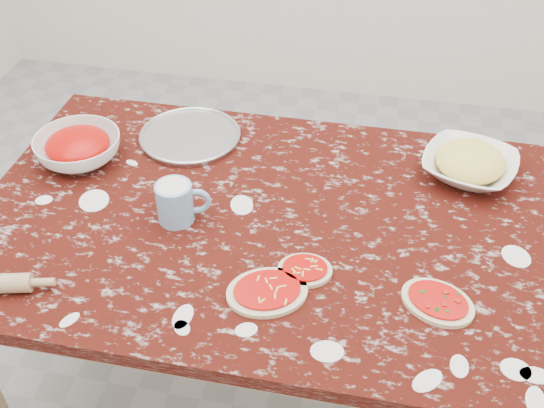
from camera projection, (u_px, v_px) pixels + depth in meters
The scene contains 9 objects.
ground at pixel (272, 383), 2.20m from camera, with size 4.00×4.00×0.00m, color gray.
worktable at pixel (272, 241), 1.77m from camera, with size 1.60×1.00×0.75m.
pizza_tray at pixel (190, 136), 2.00m from camera, with size 0.31×0.31×0.01m, color #B2B2B7.
sauce_bowl at pixel (78, 149), 1.89m from camera, with size 0.25×0.25×0.08m, color white.
cheese_bowl at pixel (469, 166), 1.84m from camera, with size 0.26×0.26×0.06m, color white.
flour_mug at pixel (177, 202), 1.68m from camera, with size 0.14×0.10×0.11m.
pizza_left at pixel (267, 292), 1.50m from camera, with size 0.24×0.22×0.02m.
pizza_mid at pixel (305, 270), 1.56m from camera, with size 0.15×0.13×0.02m.
pizza_right at pixel (438, 302), 1.48m from camera, with size 0.21×0.19×0.02m.
Camera 1 is at (0.26, -1.26, 1.88)m, focal length 42.44 mm.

